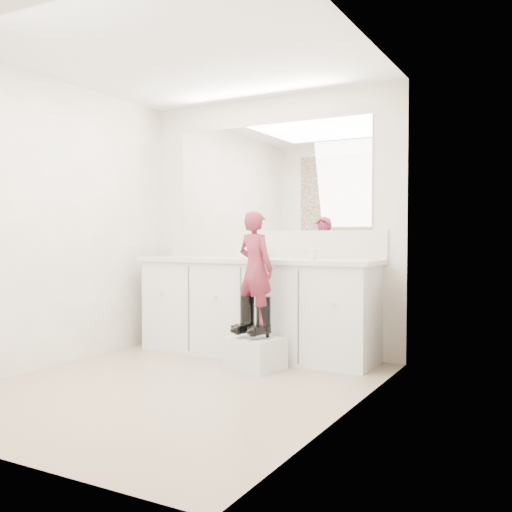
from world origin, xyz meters
The scene contains 17 objects.
floor centered at (0.00, 0.00, 0.00)m, with size 3.00×3.00×0.00m, color #846A56.
ceiling centered at (0.00, 0.00, 2.40)m, with size 3.00×3.00×0.00m, color white.
wall_back centered at (0.00, 1.50, 1.20)m, with size 2.60×2.60×0.00m, color beige.
wall_left centered at (-1.30, 0.00, 1.20)m, with size 3.00×3.00×0.00m, color beige.
wall_right centered at (1.30, 0.00, 1.20)m, with size 3.00×3.00×0.00m, color beige.
vanity_cabinet centered at (0.00, 1.23, 0.42)m, with size 2.20×0.55×0.85m, color silver.
countertop centered at (0.00, 1.21, 0.87)m, with size 2.28×0.58×0.04m, color beige.
backsplash centered at (0.00, 1.49, 1.02)m, with size 2.28×0.03×0.25m, color beige.
mirror centered at (0.00, 1.49, 1.64)m, with size 2.00×0.02×1.00m, color white.
faucet centered at (0.00, 1.38, 0.94)m, with size 0.08×0.08×0.10m, color silver.
cup centered at (0.54, 1.26, 0.93)m, with size 0.10×0.10×0.09m, color beige.
soap_bottle centered at (-0.10, 1.21, 0.98)m, with size 0.08×0.08×0.18m, color white.
step_stool centered at (0.25, 0.75, 0.13)m, with size 0.41×0.34×0.26m, color silver.
boot_left centered at (0.18, 0.75, 0.43)m, with size 0.12×0.23×0.34m, color black, non-canonical shape.
boot_right centered at (0.33, 0.75, 0.43)m, with size 0.12×0.23×0.34m, color black, non-canonical shape.
toddler centered at (0.25, 0.75, 0.83)m, with size 0.34×0.22×0.93m, color #B4374D.
toothbrush centered at (0.32, 0.75, 0.91)m, with size 0.01×0.01×0.14m, color pink.
Camera 1 is at (2.48, -3.31, 1.09)m, focal length 40.00 mm.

